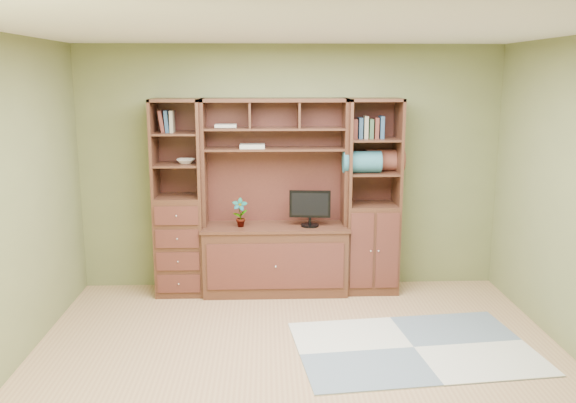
{
  "coord_description": "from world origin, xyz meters",
  "views": [
    {
      "loc": [
        -0.27,
        -4.48,
        2.28
      ],
      "look_at": [
        -0.06,
        1.2,
        1.1
      ],
      "focal_mm": 38.0,
      "sensor_mm": 36.0,
      "label": 1
    }
  ],
  "objects_px": {
    "left_tower": "(179,198)",
    "monitor": "(310,202)",
    "right_tower": "(372,197)",
    "center_hutch": "(275,198)"
  },
  "relations": [
    {
      "from": "center_hutch",
      "to": "monitor",
      "type": "distance_m",
      "value": 0.37
    },
    {
      "from": "left_tower",
      "to": "monitor",
      "type": "bearing_deg",
      "value": -3.15
    },
    {
      "from": "left_tower",
      "to": "right_tower",
      "type": "distance_m",
      "value": 2.02
    },
    {
      "from": "center_hutch",
      "to": "right_tower",
      "type": "bearing_deg",
      "value": 2.23
    },
    {
      "from": "right_tower",
      "to": "monitor",
      "type": "xyz_separation_m",
      "value": [
        -0.66,
        -0.07,
        -0.03
      ]
    },
    {
      "from": "monitor",
      "to": "center_hutch",
      "type": "bearing_deg",
      "value": -179.39
    },
    {
      "from": "center_hutch",
      "to": "left_tower",
      "type": "relative_size",
      "value": 1.0
    },
    {
      "from": "left_tower",
      "to": "monitor",
      "type": "xyz_separation_m",
      "value": [
        1.36,
        -0.07,
        -0.03
      ]
    },
    {
      "from": "left_tower",
      "to": "monitor",
      "type": "relative_size",
      "value": 3.91
    },
    {
      "from": "center_hutch",
      "to": "left_tower",
      "type": "xyz_separation_m",
      "value": [
        -1.0,
        0.04,
        0.0
      ]
    }
  ]
}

